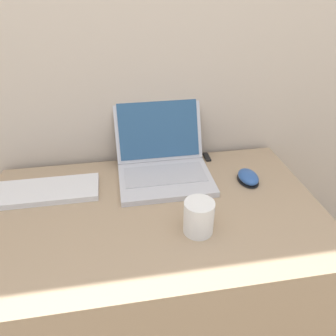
# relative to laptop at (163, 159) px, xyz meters

# --- Properties ---
(wall_back) EXTENTS (7.00, 0.04, 2.50)m
(wall_back) POSITION_rel_laptop_xyz_m (-0.06, 0.16, 0.48)
(wall_back) COLOR beige
(wall_back) RESTS_ON ground_plane
(desk) EXTENTS (1.06, 0.65, 0.72)m
(desk) POSITION_rel_laptop_xyz_m (-0.06, -0.21, -0.42)
(desk) COLOR tan
(desk) RESTS_ON ground_plane
(laptop) EXTENTS (0.32, 0.34, 0.25)m
(laptop) POSITION_rel_laptop_xyz_m (0.00, 0.00, 0.00)
(laptop) COLOR silver
(laptop) RESTS_ON desk
(drink_cup) EXTENTS (0.09, 0.09, 0.10)m
(drink_cup) POSITION_rel_laptop_xyz_m (0.05, -0.33, -0.00)
(drink_cup) COLOR white
(drink_cup) RESTS_ON desk
(computer_mouse) EXTENTS (0.07, 0.11, 0.04)m
(computer_mouse) POSITION_rel_laptop_xyz_m (0.29, -0.11, -0.04)
(computer_mouse) COLOR black
(computer_mouse) RESTS_ON desk
(external_keyboard) EXTENTS (0.41, 0.14, 0.02)m
(external_keyboard) POSITION_rel_laptop_xyz_m (-0.44, -0.06, -0.05)
(external_keyboard) COLOR silver
(external_keyboard) RESTS_ON desk
(usb_stick) EXTENTS (0.02, 0.06, 0.01)m
(usb_stick) POSITION_rel_laptop_xyz_m (0.19, 0.08, -0.05)
(usb_stick) COLOR black
(usb_stick) RESTS_ON desk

